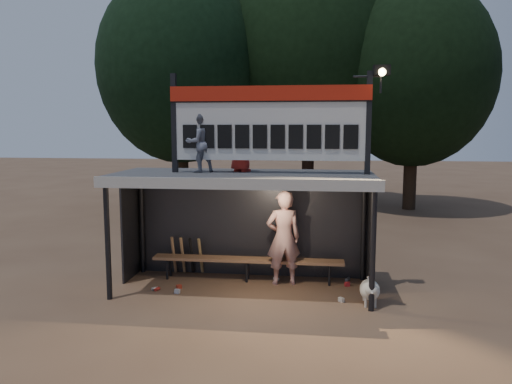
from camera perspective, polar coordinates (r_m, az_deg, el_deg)
ground at (r=10.12m, az=-1.43°, el=-11.01°), size 80.00×80.00×0.00m
player at (r=10.18m, az=3.16°, el=-5.25°), size 0.80×0.63×1.94m
child_a at (r=9.82m, az=-6.49°, el=5.61°), size 0.71×0.69×1.15m
child_b at (r=9.91m, az=-1.71°, el=5.50°), size 0.64×0.59×1.10m
dugout_shelter at (r=9.93m, az=-1.26°, el=-0.41°), size 5.10×2.08×2.32m
scoreboard_assembly at (r=9.53m, az=1.85°, el=8.17°), size 4.10×0.27×1.99m
bench at (r=10.51m, az=-0.99°, el=-7.83°), size 4.00×0.35×0.48m
tree_left at (r=20.37m, az=-8.64°, el=13.85°), size 6.46×6.46×9.27m
tree_mid at (r=21.21m, az=6.11°, el=15.41°), size 7.22×7.22×10.36m
tree_right at (r=20.40m, az=17.60°, el=12.66°), size 6.08×6.08×8.72m
dog at (r=9.40m, az=12.89°, el=-10.85°), size 0.36×0.81×0.49m
bats at (r=11.04m, az=-7.88°, el=-7.18°), size 0.68×0.35×0.84m
litter at (r=10.10m, az=-0.85°, el=-10.81°), size 3.94×1.43×0.08m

